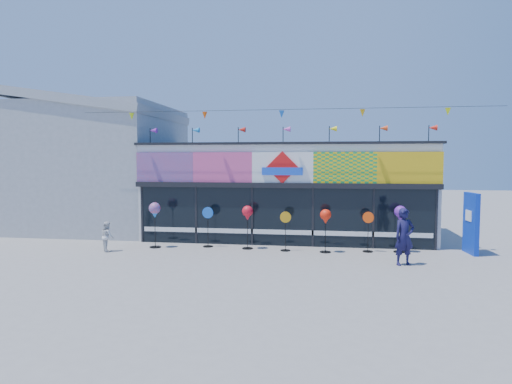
% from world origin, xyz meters
% --- Properties ---
extents(ground, '(80.00, 80.00, 0.00)m').
position_xyz_m(ground, '(0.00, 0.00, 0.00)').
color(ground, gray).
rests_on(ground, ground).
extents(kite_shop, '(16.00, 5.70, 5.31)m').
position_xyz_m(kite_shop, '(0.00, 5.94, 2.05)').
color(kite_shop, silver).
rests_on(kite_shop, ground).
extents(neighbour_building, '(8.18, 7.20, 6.87)m').
position_xyz_m(neighbour_building, '(-10.00, 7.00, 3.20)').
color(neighbour_building, '#A7AAAC').
rests_on(neighbour_building, ground).
extents(blue_sign, '(0.26, 1.12, 2.21)m').
position_xyz_m(blue_sign, '(6.89, 2.93, 1.11)').
color(blue_sign, '#0C31B5').
rests_on(blue_sign, ground).
extents(spinner_0, '(0.44, 0.44, 1.76)m').
position_xyz_m(spinner_0, '(-4.84, 2.33, 1.41)').
color(spinner_0, black).
rests_on(spinner_0, ground).
extents(spinner_1, '(0.44, 0.40, 1.56)m').
position_xyz_m(spinner_1, '(-2.85, 2.77, 0.83)').
color(spinner_1, black).
rests_on(spinner_1, ground).
extents(spinner_2, '(0.42, 0.42, 1.66)m').
position_xyz_m(spinner_2, '(-1.25, 2.61, 1.33)').
color(spinner_2, black).
rests_on(spinner_2, ground).
extents(spinner_3, '(0.41, 0.38, 1.47)m').
position_xyz_m(spinner_3, '(0.22, 2.43, 0.78)').
color(spinner_3, black).
rests_on(spinner_3, ground).
extents(spinner_4, '(0.40, 0.40, 1.60)m').
position_xyz_m(spinner_4, '(1.69, 2.35, 1.28)').
color(spinner_4, black).
rests_on(spinner_4, ground).
extents(spinner_5, '(0.40, 0.38, 1.49)m').
position_xyz_m(spinner_5, '(3.24, 2.69, 0.79)').
color(spinner_5, black).
rests_on(spinner_5, ground).
extents(spinner_6, '(0.44, 0.44, 1.72)m').
position_xyz_m(spinner_6, '(4.39, 2.79, 1.38)').
color(spinner_6, black).
rests_on(spinner_6, ground).
extents(adult_man, '(0.79, 0.66, 1.84)m').
position_xyz_m(adult_man, '(4.20, 0.69, 0.92)').
color(adult_man, '#15133B').
rests_on(adult_man, ground).
extents(child, '(0.57, 0.62, 1.11)m').
position_xyz_m(child, '(-6.33, 1.38, 0.56)').
color(child, silver).
rests_on(child, ground).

